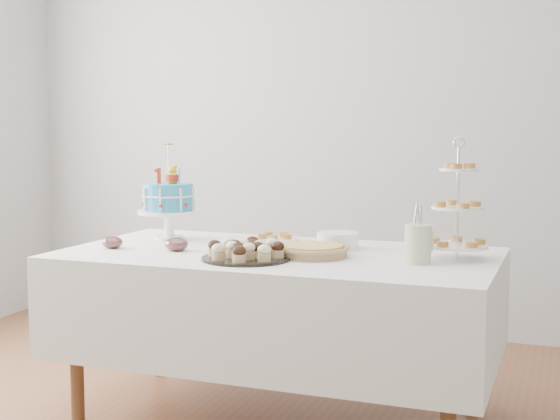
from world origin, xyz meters
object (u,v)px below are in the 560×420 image
at_px(jam_bowl_a, 112,242).
at_px(jam_bowl_b, 176,244).
at_px(table, 278,302).
at_px(birthday_cake, 169,213).
at_px(pie, 312,250).
at_px(tiered_stand, 458,208).
at_px(utensil_pitcher, 418,242).
at_px(plate_stack, 338,240).
at_px(cupcake_tray, 246,250).
at_px(pastry_plate, 275,237).

xyz_separation_m(jam_bowl_a, jam_bowl_b, (0.31, 0.04, 0.00)).
relative_size(table, jam_bowl_b, 17.87).
distance_m(table, jam_bowl_a, 0.81).
bearing_deg(jam_bowl_a, birthday_cake, 74.02).
xyz_separation_m(pie, jam_bowl_b, (-0.62, -0.07, 0.00)).
bearing_deg(tiered_stand, utensil_pitcher, -128.27).
relative_size(birthday_cake, jam_bowl_a, 4.92).
bearing_deg(plate_stack, pie, -97.93).
bearing_deg(tiered_stand, birthday_cake, 176.48).
relative_size(cupcake_tray, jam_bowl_a, 3.89).
bearing_deg(birthday_cake, cupcake_tray, -46.10).
height_order(table, jam_bowl_a, jam_bowl_a).
xyz_separation_m(pie, pastry_plate, (-0.33, 0.40, -0.01)).
distance_m(tiered_stand, jam_bowl_a, 1.56).
xyz_separation_m(jam_bowl_b, utensil_pitcher, (1.08, 0.06, 0.06)).
distance_m(cupcake_tray, jam_bowl_a, 0.71).
relative_size(table, jam_bowl_a, 19.88).
xyz_separation_m(cupcake_tray, plate_stack, (0.27, 0.44, -0.00)).
distance_m(cupcake_tray, jam_bowl_b, 0.40).
bearing_deg(cupcake_tray, utensil_pitcher, 13.86).
bearing_deg(pastry_plate, birthday_cake, -163.25).
height_order(plate_stack, utensil_pitcher, utensil_pitcher).
relative_size(birthday_cake, jam_bowl_b, 4.42).
height_order(pie, plate_stack, plate_stack).
bearing_deg(table, jam_bowl_a, -167.81).
height_order(table, plate_stack, plate_stack).
relative_size(pie, jam_bowl_b, 2.99).
xyz_separation_m(cupcake_tray, pie, (0.23, 0.18, -0.01)).
height_order(pie, utensil_pitcher, utensil_pitcher).
xyz_separation_m(birthday_cake, plate_stack, (0.87, 0.01, -0.09)).
relative_size(cupcake_tray, pastry_plate, 1.65).
relative_size(plate_stack, pastry_plate, 0.85).
relative_size(plate_stack, jam_bowl_b, 1.79).
relative_size(birthday_cake, plate_stack, 2.48).
bearing_deg(utensil_pitcher, plate_stack, 141.65).
xyz_separation_m(table, birthday_cake, (-0.65, 0.19, 0.36)).
bearing_deg(jam_bowl_a, jam_bowl_b, 6.50).
height_order(tiered_stand, utensil_pitcher, tiered_stand).
xyz_separation_m(tiered_stand, plate_stack, (-0.55, 0.10, -0.18)).
bearing_deg(birthday_cake, jam_bowl_a, -116.72).
distance_m(plate_stack, pastry_plate, 0.39).
bearing_deg(birthday_cake, jam_bowl_b, -66.99).
distance_m(birthday_cake, cupcake_tray, 0.74).
relative_size(pie, plate_stack, 1.67).
height_order(table, pastry_plate, pastry_plate).
relative_size(tiered_stand, utensil_pitcher, 2.11).
distance_m(table, utensil_pitcher, 0.71).
height_order(birthday_cake, plate_stack, birthday_cake).
bearing_deg(tiered_stand, jam_bowl_b, -169.21).
height_order(birthday_cake, pie, birthday_cake).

